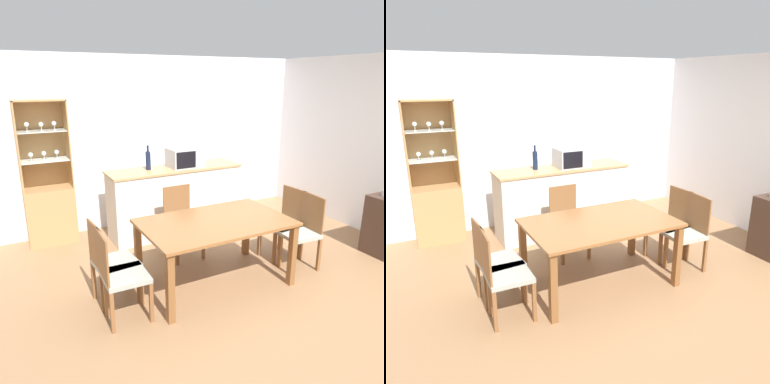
# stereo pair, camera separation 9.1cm
# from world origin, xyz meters

# --- Properties ---
(ground_plane) EXTENTS (18.00, 18.00, 0.00)m
(ground_plane) POSITION_xyz_m (0.00, 0.00, 0.00)
(ground_plane) COLOR #936B47
(wall_back) EXTENTS (6.80, 0.06, 2.55)m
(wall_back) POSITION_xyz_m (0.00, 2.63, 1.27)
(wall_back) COLOR silver
(wall_back) RESTS_ON ground_plane
(kitchen_counter) EXTENTS (1.96, 0.56, 0.99)m
(kitchen_counter) POSITION_xyz_m (0.05, 1.94, 0.50)
(kitchen_counter) COLOR silver
(kitchen_counter) RESTS_ON ground_plane
(display_cabinet) EXTENTS (0.64, 0.38, 1.96)m
(display_cabinet) POSITION_xyz_m (-1.63, 2.42, 0.57)
(display_cabinet) COLOR tan
(display_cabinet) RESTS_ON ground_plane
(dining_table) EXTENTS (1.59, 0.98, 0.74)m
(dining_table) POSITION_xyz_m (-0.20, 0.38, 0.65)
(dining_table) COLOR brown
(dining_table) RESTS_ON ground_plane
(dining_chair_side_right_far) EXTENTS (0.44, 0.44, 0.90)m
(dining_chair_side_right_far) POSITION_xyz_m (0.91, 0.53, 0.45)
(dining_chair_side_right_far) COLOR #999E93
(dining_chair_side_right_far) RESTS_ON ground_plane
(dining_chair_side_left_near) EXTENTS (0.42, 0.42, 0.90)m
(dining_chair_side_left_near) POSITION_xyz_m (-1.32, 0.24, 0.45)
(dining_chair_side_left_near) COLOR #999E93
(dining_chair_side_left_near) RESTS_ON ground_plane
(dining_chair_side_left_far) EXTENTS (0.44, 0.44, 0.90)m
(dining_chair_side_left_far) POSITION_xyz_m (-1.32, 0.53, 0.45)
(dining_chair_side_left_far) COLOR #999E93
(dining_chair_side_left_far) RESTS_ON ground_plane
(dining_chair_side_right_near) EXTENTS (0.44, 0.44, 0.90)m
(dining_chair_side_right_near) POSITION_xyz_m (0.91, 0.23, 0.45)
(dining_chair_side_right_near) COLOR #999E93
(dining_chair_side_right_near) RESTS_ON ground_plane
(dining_chair_head_far) EXTENTS (0.41, 0.41, 0.90)m
(dining_chair_head_far) POSITION_xyz_m (-0.20, 1.19, 0.45)
(dining_chair_head_far) COLOR #999E93
(dining_chair_head_far) RESTS_ON ground_plane
(microwave) EXTENTS (0.47, 0.37, 0.27)m
(microwave) POSITION_xyz_m (0.20, 1.92, 1.12)
(microwave) COLOR #B7BABF
(microwave) RESTS_ON kitchen_counter
(wine_bottle) EXTENTS (0.07, 0.07, 0.34)m
(wine_bottle) POSITION_xyz_m (-0.33, 1.99, 1.13)
(wine_bottle) COLOR #141E38
(wine_bottle) RESTS_ON kitchen_counter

